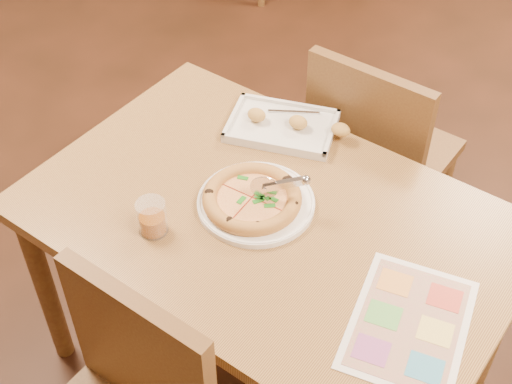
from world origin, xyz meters
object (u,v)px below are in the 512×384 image
Objects in this scene: plate at (256,203)px; pizza_cutter at (278,185)px; pizza at (252,198)px; appetizer_tray at (285,126)px; chair_far at (375,142)px; glass_tumbler at (152,219)px; menu at (409,324)px; dining_table at (270,237)px.

pizza_cutter reaches higher than plate.
appetizer_tray is at bearing 109.43° from pizza.
chair_far is at bearing 84.37° from pizza.
appetizer_tray is (-0.11, 0.32, -0.02)m from pizza.
pizza is 2.76× the size of glass_tumbler.
pizza_cutter reaches higher than menu.
appetizer_tray is at bearing 91.97° from pizza_cutter.
glass_tumbler is at bearing 75.44° from chair_far.
appetizer_tray is 0.55m from glass_tumbler.
pizza is 0.27m from glass_tumbler.
appetizer_tray is (-0.17, 0.29, -0.07)m from pizza_cutter.
plate is 1.19× the size of pizza.
plate is 0.02m from pizza.
pizza is at bearing 55.20° from glass_tumbler.
dining_table is at bearing 90.00° from chair_far.
menu is (0.64, -0.41, -0.01)m from appetizer_tray.
pizza is at bearing 84.37° from chair_far.
appetizer_tray is at bearing 118.37° from dining_table.
pizza_cutter is (0.05, 0.03, 0.08)m from plate.
appetizer_tray is 0.76m from menu.
pizza is 0.53m from menu.
appetizer_tray reaches higher than plate.
pizza is 0.74× the size of menu.
pizza_cutter is at bearing 25.51° from plate.
pizza is (-0.06, -0.00, 0.12)m from dining_table.
pizza is at bearing -178.52° from pizza_cutter.
pizza_cutter is 0.34m from glass_tumbler.
glass_tumbler reaches higher than appetizer_tray.
dining_table is 13.37× the size of glass_tumbler.
pizza is 0.70× the size of appetizer_tray.
pizza is 0.09m from pizza_cutter.
chair_far is 3.48× the size of pizza_cutter.
pizza_cutter is 0.37× the size of menu.
dining_table is 4.85× the size of pizza.
pizza_cutter is (0.00, 0.03, 0.17)m from dining_table.
plate is 0.29m from glass_tumbler.
plate is 0.83× the size of appetizer_tray.
appetizer_tray is 3.95× the size of glass_tumbler.
chair_far is at bearing 90.00° from dining_table.
plate reaches higher than menu.
glass_tumbler is at bearing -158.89° from pizza_cutter.
glass_tumbler is 0.69m from menu.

